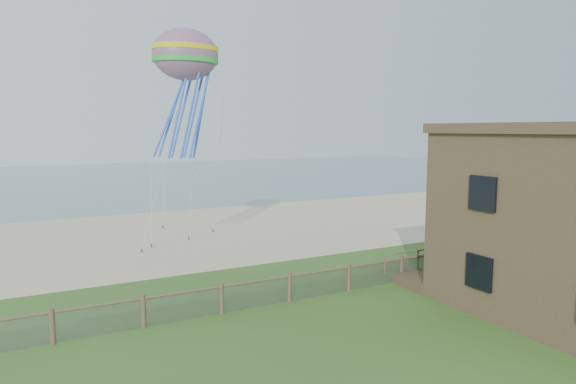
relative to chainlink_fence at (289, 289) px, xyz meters
name	(u,v)px	position (x,y,z in m)	size (l,w,h in m)	color
ground	(380,358)	(0.00, -6.00, -0.55)	(160.00, 160.00, 0.00)	#31511B
sand_beach	(180,234)	(0.00, 16.00, -0.55)	(72.00, 20.00, 0.02)	#C9BB91
ocean	(92,179)	(0.00, 60.00, -0.55)	(160.00, 68.00, 0.02)	slate
chainlink_fence	(289,289)	(0.00, 0.00, 0.00)	(36.20, 0.20, 1.25)	brown
motel_deck	(519,263)	(13.00, -1.00, -0.30)	(15.00, 2.00, 0.50)	brown
picnic_table	(457,273)	(8.58, -1.00, -0.22)	(1.55, 1.17, 0.65)	brown
octopus_kite	(186,91)	(-1.54, 8.64, 8.64)	(3.53, 2.49, 7.28)	orange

